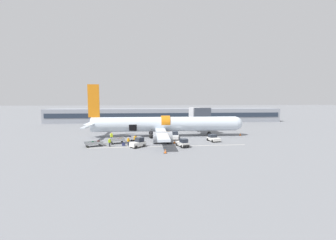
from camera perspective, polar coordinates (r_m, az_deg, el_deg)
name	(u,v)px	position (r m, az deg, el deg)	size (l,w,h in m)	color
ground_plane	(176,138)	(50.28, 2.12, -4.58)	(500.00, 500.00, 0.00)	slate
apron_marking_line	(169,146)	(41.58, 0.21, -6.69)	(29.21, 0.87, 0.01)	silver
terminal_strip	(165,115)	(85.55, -0.76, 1.26)	(86.66, 8.89, 5.02)	gray
jet_bridge_stub	(199,114)	(59.18, 7.80, 1.42)	(3.98, 10.97, 6.52)	#4C4C51
airplane	(163,125)	(51.90, -1.25, -1.16)	(36.90, 32.23, 11.92)	silver
baggage_tug_lead	(183,143)	(41.08, 3.77, -5.90)	(2.38, 3.32, 1.56)	silver
baggage_tug_mid	(138,143)	(41.10, -7.60, -5.85)	(3.01, 2.91, 1.73)	silver
baggage_tug_rear	(175,136)	(48.44, 1.80, -4.08)	(2.29, 3.34, 1.70)	white
baggage_tug_spare	(213,138)	(47.30, 11.44, -4.56)	(2.58, 3.33, 1.39)	silver
baggage_cart_loading	(118,141)	(45.14, -12.63, -5.13)	(3.91, 2.41, 1.10)	#999BA0
baggage_cart_queued	(134,139)	(47.35, -8.55, -4.70)	(3.51, 2.51, 1.07)	#999BA0
baggage_cart_empty	(94,144)	(43.59, -18.24, -5.77)	(4.08, 2.58, 1.06)	#999BA0
ground_crew_loader_a	(135,139)	(44.18, -8.33, -4.83)	(0.61, 0.46, 1.73)	#1E2338
ground_crew_loader_b	(112,136)	(47.90, -14.15, -4.07)	(0.62, 0.56, 1.84)	#2D2D33
ground_crew_driver	(110,142)	(42.50, -14.63, -5.44)	(0.52, 0.52, 1.61)	#2D2D33
ground_crew_supervisor	(128,141)	(42.87, -10.05, -5.30)	(0.51, 0.49, 1.55)	#1E2338
suitcase_on_tarmac_upright	(124,144)	(42.69, -11.21, -6.04)	(0.58, 0.33, 0.74)	#1E2347
safety_cone_nose	(240,134)	(55.93, 17.87, -3.45)	(0.57, 0.57, 0.75)	black
safety_cone_engine_left	(165,151)	(36.38, -0.67, -7.94)	(0.57, 0.57, 0.69)	black
safety_cone_wingtip	(175,142)	(44.22, 1.67, -5.59)	(0.65, 0.65, 0.61)	black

